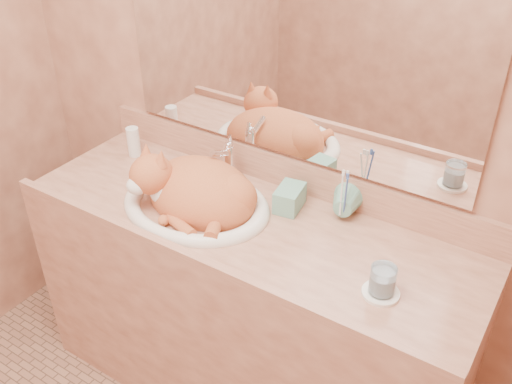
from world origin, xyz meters
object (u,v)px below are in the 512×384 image
Objects in this scene: sink_basin at (195,187)px; cat at (193,188)px; vanity_counter at (247,313)px; soap_dispenser at (283,195)px; toothbrush_cup at (342,211)px; water_glass at (383,280)px.

sink_basin is 0.02m from cat.
soap_dispenser is (0.09, 0.09, 0.52)m from vanity_counter.
cat is at bearing -176.35° from vanity_counter.
cat is 0.51m from toothbrush_cup.
soap_dispenser is 2.11× the size of water_glass.
soap_dispenser reaches higher than sink_basin.
toothbrush_cup is (0.27, 0.16, 0.47)m from vanity_counter.
soap_dispenser is (0.29, 0.11, 0.01)m from sink_basin.
toothbrush_cup reaches higher than vanity_counter.
soap_dispenser is 0.20m from toothbrush_cup.
cat reaches higher than sink_basin.
toothbrush_cup is (0.48, 0.18, -0.02)m from cat.
sink_basin reaches higher than vanity_counter.
toothbrush_cup is (0.46, 0.18, -0.03)m from sink_basin.
toothbrush_cup reaches higher than water_glass.
water_glass is (0.51, -0.08, 0.48)m from vanity_counter.
cat reaches higher than vanity_counter.
cat is 0.31m from soap_dispenser.
water_glass is at bearing 0.90° from cat.
water_glass is at bearing 2.82° from sink_basin.
cat is 0.72m from water_glass.
water_glass is (0.24, -0.25, 0.00)m from toothbrush_cup.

